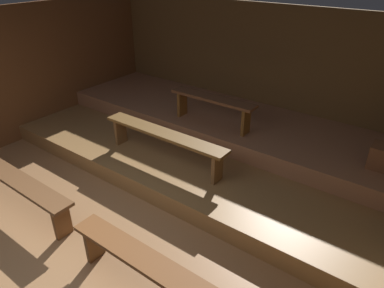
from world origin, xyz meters
The scene contains 10 objects.
ground centered at (0.00, 2.28, -0.04)m, with size 6.74×5.35×0.08m, color #9E7047.
wall_back centered at (0.00, 4.58, 1.11)m, with size 6.74×0.06×2.23m, color brown.
wall_left centered at (-3.00, 2.28, 1.11)m, with size 0.06×5.35×2.23m, color brown.
platform_lower centered at (0.00, 3.09, 0.13)m, with size 5.94×2.93×0.26m, color olive.
platform_middle centered at (0.00, 3.72, 0.38)m, with size 5.94×1.66×0.26m, color #A86F4E.
bench_floor_left centered at (-1.29, 0.59, 0.38)m, with size 2.25×0.26×0.46m.
bench_floor_right centered at (1.29, 0.59, 0.38)m, with size 2.25×0.26×0.46m.
bench_lower_center centered at (-0.17, 2.28, 0.63)m, with size 2.05×0.26×0.46m.
bench_middle_center centered at (-0.01, 3.27, 0.87)m, with size 1.44×0.26×0.46m.
wooden_crate_middle centered at (2.44, 3.47, 0.66)m, with size 0.30×0.30×0.30m, color brown.
Camera 1 is at (2.77, -1.01, 2.91)m, focal length 32.76 mm.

